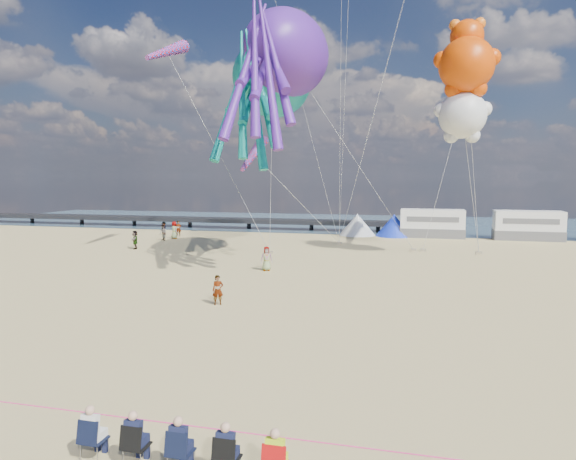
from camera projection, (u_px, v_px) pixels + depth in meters
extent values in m
plane|color=#D6BF7B|center=(286.00, 364.00, 17.95)|extent=(120.00, 120.00, 0.00)
plane|color=#3B5C70|center=(384.00, 223.00, 71.00)|extent=(120.00, 120.00, 0.00)
cube|color=black|center=(162.00, 219.00, 67.06)|extent=(60.00, 3.00, 0.50)
cube|color=silver|center=(432.00, 223.00, 54.93)|extent=(6.60, 2.50, 3.00)
cube|color=silver|center=(528.00, 225.00, 52.63)|extent=(6.60, 2.50, 3.00)
cone|color=white|center=(357.00, 224.00, 56.89)|extent=(4.00, 4.00, 2.40)
cone|color=#1933CC|center=(394.00, 225.00, 55.93)|extent=(4.00, 4.00, 2.40)
cylinder|color=#F2338C|center=(237.00, 432.00, 13.12)|extent=(34.00, 0.03, 0.03)
imported|color=tan|center=(218.00, 290.00, 26.09)|extent=(0.66, 0.57, 1.53)
imported|color=#7F6659|center=(174.00, 230.00, 53.76)|extent=(0.79, 0.71, 1.81)
imported|color=#7F6659|center=(163.00, 233.00, 52.15)|extent=(0.95, 0.87, 1.63)
imported|color=#7F6659|center=(164.00, 228.00, 57.14)|extent=(0.89, 0.91, 1.48)
imported|color=#7F6659|center=(135.00, 240.00, 46.15)|extent=(0.77, 1.06, 1.67)
imported|color=#7F6659|center=(178.00, 229.00, 55.95)|extent=(1.62, 1.12, 1.68)
imported|color=#7F6659|center=(267.00, 259.00, 35.55)|extent=(0.72, 0.61, 1.69)
cube|color=gray|center=(270.00, 252.00, 43.36)|extent=(0.50, 0.35, 0.22)
cube|color=gray|center=(413.00, 250.00, 44.86)|extent=(0.50, 0.35, 0.22)
cube|color=gray|center=(479.00, 253.00, 43.03)|extent=(0.50, 0.35, 0.22)
cube|color=gray|center=(423.00, 250.00, 44.76)|extent=(0.50, 0.35, 0.22)
cube|color=gray|center=(339.00, 243.00, 49.27)|extent=(0.50, 0.35, 0.22)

